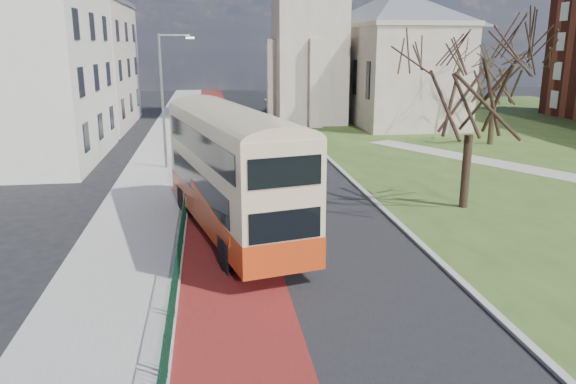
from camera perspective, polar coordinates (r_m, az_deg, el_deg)
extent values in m
plane|color=black|center=(18.44, -1.84, -9.19)|extent=(160.00, 160.00, 0.00)
cube|color=black|center=(37.66, -2.89, 3.27)|extent=(9.00, 120.00, 0.01)
cube|color=#591414|center=(37.52, -7.01, 3.14)|extent=(3.40, 120.00, 0.01)
cube|color=gray|center=(37.64, -12.81, 3.00)|extent=(4.00, 120.00, 0.12)
cube|color=#999993|center=(37.52, -9.76, 3.13)|extent=(0.25, 120.00, 0.13)
cube|color=#999993|center=(40.24, 3.40, 4.10)|extent=(0.25, 80.00, 0.13)
cylinder|color=#0D3B26|center=(21.75, -10.79, -2.58)|extent=(0.04, 24.00, 0.04)
cylinder|color=#0D3B26|center=(22.05, -10.67, -4.94)|extent=(0.04, 24.00, 0.04)
cube|color=gray|center=(57.81, 10.62, 11.54)|extent=(9.00, 18.00, 9.00)
cube|color=beige|center=(40.66, -26.10, 11.55)|extent=(10.00, 14.00, 12.50)
cube|color=#BCB09F|center=(56.14, -21.07, 11.76)|extent=(10.00, 16.00, 11.00)
cube|color=#565960|center=(56.24, -21.63, 17.60)|extent=(10.30, 16.30, 0.50)
cylinder|color=gray|center=(35.03, -12.62, 8.89)|extent=(0.16, 0.16, 8.00)
cylinder|color=gray|center=(34.81, -11.46, 15.35)|extent=(1.80, 0.10, 0.10)
cube|color=silver|center=(34.78, -9.91, 15.18)|extent=(0.50, 0.18, 0.12)
cube|color=#AC330F|center=(22.68, -5.63, -1.67)|extent=(5.38, 12.13, 1.07)
cube|color=#C5B286|center=(22.18, -5.77, 3.53)|extent=(5.34, 12.07, 3.12)
cube|color=black|center=(22.39, -9.25, 0.98)|extent=(2.28, 9.45, 1.02)
cube|color=black|center=(23.08, -2.69, 1.57)|extent=(2.28, 9.45, 1.02)
cube|color=black|center=(21.75, -9.25, 4.91)|extent=(2.50, 10.37, 0.97)
cube|color=black|center=(22.46, -2.48, 5.40)|extent=(2.50, 10.37, 0.97)
cube|color=black|center=(27.98, -8.98, 3.74)|extent=(2.37, 0.63, 1.13)
cube|color=black|center=(27.72, -9.12, 7.01)|extent=(2.37, 0.63, 0.97)
cube|color=orange|center=(27.65, -9.17, 8.27)|extent=(1.89, 0.54, 0.32)
cylinder|color=black|center=(26.34, -10.61, -0.75)|extent=(0.57, 1.16, 1.12)
cylinder|color=black|center=(26.88, -5.38, -0.24)|extent=(0.57, 1.16, 1.12)
cylinder|color=black|center=(19.30, -6.29, -6.36)|extent=(0.57, 1.16, 1.12)
cylinder|color=black|center=(20.04, 0.65, -5.46)|extent=(0.57, 1.16, 1.12)
cylinder|color=black|center=(27.43, 17.62, 2.00)|extent=(0.41, 0.41, 3.43)
cylinder|color=#332A19|center=(45.88, 19.99, 6.54)|extent=(0.51, 0.51, 3.20)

